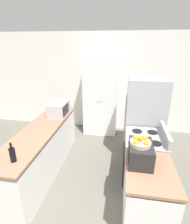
{
  "coord_description": "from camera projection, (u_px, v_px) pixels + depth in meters",
  "views": [
    {
      "loc": [
        0.53,
        -1.28,
        2.29
      ],
      "look_at": [
        0.0,
        1.86,
        1.05
      ],
      "focal_mm": 28.0,
      "sensor_mm": 36.0,
      "label": 1
    }
  ],
  "objects": [
    {
      "name": "wall_back",
      "position": [
        104.0,
        83.0,
        4.75
      ],
      "size": [
        7.0,
        0.06,
        2.6
      ],
      "color": "white",
      "rests_on": "ground_plane"
    },
    {
      "name": "counter_left",
      "position": [
        42.0,
        151.0,
        3.27
      ],
      "size": [
        0.6,
        2.4,
        0.88
      ],
      "color": "silver",
      "rests_on": "ground_plane"
    },
    {
      "name": "counter_right",
      "position": [
        147.0,
        198.0,
        2.26
      ],
      "size": [
        0.6,
        0.81,
        0.88
      ],
      "color": "silver",
      "rests_on": "ground_plane"
    },
    {
      "name": "pantry_cabinet",
      "position": [
        101.0,
        98.0,
        4.58
      ],
      "size": [
        0.85,
        0.56,
        1.94
      ],
      "color": "white",
      "rests_on": "ground_plane"
    },
    {
      "name": "stove",
      "position": [
        143.0,
        159.0,
        2.98
      ],
      "size": [
        0.66,
        0.76,
        1.04
      ],
      "color": "#9E9EA3",
      "rests_on": "ground_plane"
    },
    {
      "name": "refrigerator",
      "position": [
        144.0,
        119.0,
        3.58
      ],
      "size": [
        0.75,
        0.8,
        1.71
      ],
      "color": "#A3A3A8",
      "rests_on": "ground_plane"
    },
    {
      "name": "microwave",
      "position": [
        59.0,
        109.0,
        3.69
      ],
      "size": [
        0.34,
        0.53,
        0.27
      ],
      "color": "#B2B2B7",
      "rests_on": "counter_left"
    },
    {
      "name": "wine_bottle",
      "position": [
        13.0,
        154.0,
        2.21
      ],
      "size": [
        0.08,
        0.08,
        0.27
      ],
      "color": "black",
      "rests_on": "counter_left"
    },
    {
      "name": "toaster_oven",
      "position": [
        140.0,
        153.0,
        2.19
      ],
      "size": [
        0.3,
        0.43,
        0.26
      ],
      "color": "black",
      "rests_on": "counter_right"
    },
    {
      "name": "fruit_bowl",
      "position": [
        140.0,
        142.0,
        2.12
      ],
      "size": [
        0.26,
        0.26,
        0.12
      ],
      "color": "#B2A893",
      "rests_on": "toaster_oven"
    }
  ]
}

